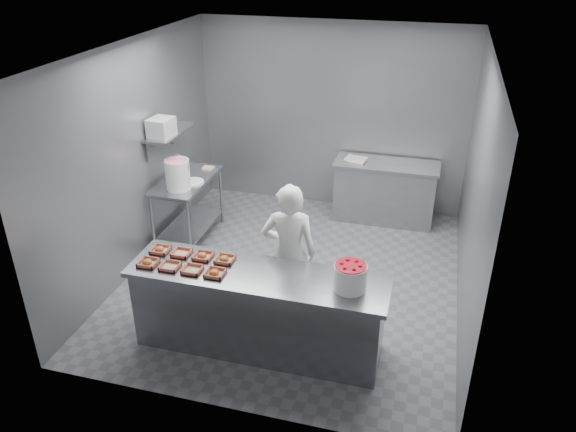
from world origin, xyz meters
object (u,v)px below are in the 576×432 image
Objects in this scene: service_counter at (258,310)px; tray_4 at (160,249)px; tray_1 at (170,266)px; glaze_bucket at (178,174)px; strawberry_tub at (350,276)px; tray_0 at (148,262)px; worker at (289,253)px; tray_5 at (181,253)px; tray_2 at (192,270)px; prep_table at (188,200)px; tray_6 at (203,256)px; appliance at (161,127)px; tray_3 at (215,273)px; back_counter at (385,191)px; tray_7 at (225,259)px.

tray_4 is at bearing 173.18° from service_counter.
glaze_bucket reaches higher than tray_1.
glaze_bucket is (-2.52, 1.66, 0.07)m from strawberry_tub.
tray_0 is 0.12× the size of worker.
tray_1 is (0.24, 0.00, -0.00)m from tray_0.
tray_2 is at bearing -47.93° from tray_5.
tray_6 reaches higher than prep_table.
service_counter is at bearing 179.00° from strawberry_tub.
appliance reaches higher than strawberry_tub.
tray_3 reaches higher than tray_5.
tray_0 is at bearing -75.51° from prep_table.
appliance reaches higher than back_counter.
appliance is (-0.95, 1.87, 0.76)m from tray_1.
tray_5 is at bearing 180.00° from tray_6.
back_counter is at bearing 67.49° from tray_7.
strawberry_tub is at bearing -6.51° from tray_7.
tray_4 is at bearing 90.00° from tray_0.
tray_4 is 1.36m from worker.
strawberry_tub is at bearing -37.49° from prep_table.
tray_2 is 1.00× the size of tray_7.
back_counter is 8.01× the size of tray_6.
worker reaches higher than back_counter.
glaze_bucket reaches higher than tray_6.
tray_4 reaches higher than tray_2.
tray_3 reaches higher than prep_table.
worker reaches higher than prep_table.
tray_6 is (0.24, -0.00, 0.00)m from tray_5.
back_counter is 8.01× the size of tray_3.
service_counter is 1.00m from tray_1.
tray_1 is 0.48m from tray_3.
tray_1 is (0.78, -2.08, 0.33)m from prep_table.
service_counter is 1.73× the size of back_counter.
strawberry_tub is at bearing -4.21° from tray_4.
tray_5 is 0.12× the size of worker.
prep_table is 0.60m from glaze_bucket.
tray_3 is 0.77m from tray_4.
tray_2 is (-0.63, -0.13, 0.47)m from service_counter.
tray_3 is at bearing -47.93° from tray_6.
tray_6 is 0.61× the size of appliance.
prep_table is 2.00m from tray_5.
tray_7 is at bearing 0.00° from tray_6.
tray_2 reaches higher than back_counter.
tray_5 is (0.24, 0.27, -0.00)m from tray_0.
tray_6 is (-1.53, -3.12, 0.47)m from back_counter.
appliance is (-0.17, -0.21, 1.09)m from prep_table.
service_counter and prep_table have the same top height.
tray_0 is at bearing -74.42° from glaze_bucket.
worker reaches higher than tray_4.
tray_4 is (-1.11, 0.13, 0.47)m from service_counter.
appliance reaches higher than tray_4.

